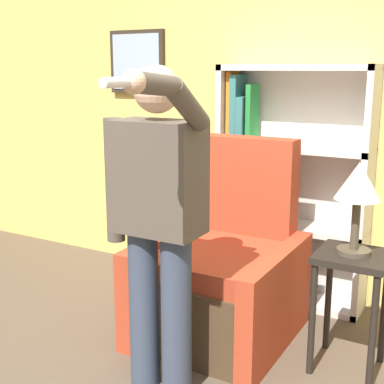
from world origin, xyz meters
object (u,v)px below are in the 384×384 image
at_px(side_table, 351,280).
at_px(table_lamp, 358,187).
at_px(armchair, 224,276).
at_px(person_standing, 157,214).
at_px(bookcase, 278,189).

distance_m(side_table, table_lamp, 0.50).
height_order(armchair, side_table, armchair).
bearing_deg(side_table, person_standing, -139.32).
xyz_separation_m(armchair, side_table, (0.76, -0.04, 0.14)).
bearing_deg(table_lamp, bookcase, 134.05).
distance_m(armchair, side_table, 0.78).
relative_size(person_standing, table_lamp, 3.34).
xyz_separation_m(bookcase, table_lamp, (0.69, -0.71, 0.22)).
bearing_deg(armchair, side_table, -3.33).
distance_m(bookcase, table_lamp, 1.01).
bearing_deg(person_standing, bookcase, 86.29).
relative_size(bookcase, table_lamp, 3.36).
bearing_deg(armchair, table_lamp, -3.33).
relative_size(armchair, side_table, 1.80).
bearing_deg(person_standing, armchair, 89.15).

